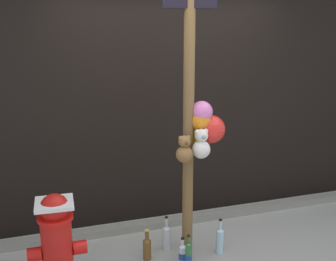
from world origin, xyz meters
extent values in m
cube|color=black|center=(0.00, 1.49, 1.76)|extent=(10.00, 0.20, 3.52)
cube|color=gray|center=(0.00, 1.14, 0.04)|extent=(8.00, 0.12, 0.08)
cylinder|color=brown|center=(-0.16, 0.40, 1.29)|extent=(0.10, 0.10, 2.58)
sphere|color=orange|center=(-0.05, 0.39, 1.35)|extent=(0.20, 0.20, 0.20)
sphere|color=red|center=(0.06, 0.39, 1.26)|extent=(0.25, 0.25, 0.25)
sphere|color=yellow|center=(-0.04, 0.49, 1.21)|extent=(0.23, 0.23, 0.23)
sphere|color=#D66BB2|center=(-0.04, 0.39, 1.43)|extent=(0.20, 0.20, 0.20)
sphere|color=brown|center=(-0.24, 0.28, 1.09)|extent=(0.15, 0.15, 0.15)
sphere|color=brown|center=(-0.24, 0.28, 1.20)|extent=(0.11, 0.11, 0.11)
sphere|color=brown|center=(-0.27, 0.28, 1.23)|extent=(0.04, 0.04, 0.04)
sphere|color=brown|center=(-0.20, 0.28, 1.23)|extent=(0.04, 0.04, 0.04)
sphere|color=brown|center=(-0.24, 0.24, 1.20)|extent=(0.04, 0.04, 0.04)
sphere|color=silver|center=(-0.08, 0.28, 1.12)|extent=(0.16, 0.16, 0.16)
sphere|color=silver|center=(-0.08, 0.28, 1.24)|extent=(0.12, 0.12, 0.12)
sphere|color=silver|center=(-0.12, 0.28, 1.28)|extent=(0.05, 0.05, 0.05)
sphere|color=silver|center=(-0.04, 0.28, 1.28)|extent=(0.05, 0.05, 0.05)
sphere|color=#9D9992|center=(-0.08, 0.23, 1.24)|extent=(0.04, 0.04, 0.04)
cylinder|color=red|center=(-1.34, 0.32, 0.32)|extent=(0.25, 0.25, 0.63)
cylinder|color=red|center=(-1.34, 0.32, 0.65)|extent=(0.29, 0.29, 0.03)
sphere|color=red|center=(-1.34, 0.32, 0.73)|extent=(0.24, 0.24, 0.24)
cylinder|color=red|center=(-1.52, 0.32, 0.35)|extent=(0.11, 0.11, 0.11)
cylinder|color=red|center=(-1.16, 0.32, 0.35)|extent=(0.11, 0.11, 0.11)
cube|color=white|center=(-1.34, 0.32, 0.77)|extent=(0.32, 0.32, 0.03)
cylinder|color=#B2DBEA|center=(0.19, 0.42, 0.12)|extent=(0.07, 0.07, 0.23)
cone|color=#B2DBEA|center=(0.19, 0.42, 0.25)|extent=(0.07, 0.07, 0.03)
cylinder|color=#B2DBEA|center=(0.19, 0.42, 0.30)|extent=(0.03, 0.03, 0.08)
cylinder|color=black|center=(0.19, 0.42, 0.35)|extent=(0.04, 0.04, 0.01)
cylinder|color=brown|center=(-0.51, 0.52, 0.10)|extent=(0.08, 0.08, 0.19)
cone|color=brown|center=(-0.51, 0.52, 0.21)|extent=(0.08, 0.08, 0.03)
cylinder|color=brown|center=(-0.51, 0.52, 0.26)|extent=(0.04, 0.04, 0.07)
cylinder|color=gold|center=(-0.51, 0.52, 0.30)|extent=(0.04, 0.04, 0.01)
cylinder|color=silver|center=(-0.23, 0.33, 0.09)|extent=(0.07, 0.07, 0.18)
cone|color=silver|center=(-0.23, 0.33, 0.20)|extent=(0.07, 0.07, 0.03)
cylinder|color=silver|center=(-0.23, 0.33, 0.24)|extent=(0.03, 0.03, 0.05)
cylinder|color=#1E478C|center=(-0.23, 0.33, 0.09)|extent=(0.07, 0.07, 0.06)
cylinder|color=black|center=(-0.23, 0.33, 0.27)|extent=(0.03, 0.03, 0.01)
cylinder|color=#337038|center=(-0.09, 0.57, 0.10)|extent=(0.07, 0.07, 0.21)
cone|color=#337038|center=(-0.09, 0.57, 0.22)|extent=(0.07, 0.07, 0.03)
cylinder|color=#337038|center=(-0.09, 0.57, 0.28)|extent=(0.04, 0.04, 0.09)
cylinder|color=#1E478C|center=(-0.09, 0.57, 0.09)|extent=(0.07, 0.07, 0.06)
cylinder|color=gold|center=(-0.09, 0.57, 0.33)|extent=(0.04, 0.04, 0.01)
cylinder|color=#337038|center=(-0.21, 0.23, 0.13)|extent=(0.06, 0.06, 0.26)
cone|color=#337038|center=(-0.21, 0.23, 0.27)|extent=(0.06, 0.06, 0.02)
cylinder|color=#337038|center=(-0.21, 0.23, 0.31)|extent=(0.03, 0.03, 0.06)
cylinder|color=#1E478C|center=(-0.21, 0.23, 0.12)|extent=(0.06, 0.06, 0.08)
cylinder|color=black|center=(-0.21, 0.23, 0.34)|extent=(0.03, 0.03, 0.01)
cylinder|color=silver|center=(-0.28, 0.66, 0.11)|extent=(0.08, 0.08, 0.22)
cone|color=silver|center=(-0.28, 0.66, 0.23)|extent=(0.08, 0.08, 0.03)
cylinder|color=silver|center=(-0.28, 0.66, 0.29)|extent=(0.03, 0.03, 0.08)
cylinder|color=black|center=(-0.28, 0.66, 0.34)|extent=(0.03, 0.03, 0.01)
camera|label=1|loc=(-1.49, -3.00, 2.16)|focal=45.72mm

